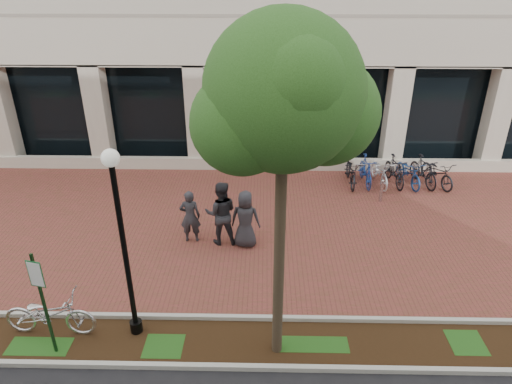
{
  "coord_description": "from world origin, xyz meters",
  "views": [
    {
      "loc": [
        0.78,
        -12.91,
        7.64
      ],
      "look_at": [
        0.52,
        -0.8,
        1.59
      ],
      "focal_mm": 32.0,
      "sensor_mm": 36.0,
      "label": 1
    }
  ],
  "objects_px": {
    "lamppost": "(123,238)",
    "pedestrian_left": "(190,216)",
    "bike_rack_cluster": "(394,172)",
    "parking_sign": "(41,293)",
    "locked_bicycle": "(50,314)",
    "pedestrian_right": "(245,219)",
    "pedestrian_mid": "(221,213)",
    "bollard": "(382,190)",
    "street_tree": "(286,103)"
  },
  "relations": [
    {
      "from": "lamppost",
      "to": "parking_sign",
      "type": "bearing_deg",
      "value": -157.6
    },
    {
      "from": "street_tree",
      "to": "pedestrian_left",
      "type": "height_order",
      "value": "street_tree"
    },
    {
      "from": "lamppost",
      "to": "pedestrian_mid",
      "type": "xyz_separation_m",
      "value": [
        1.65,
        3.87,
        -1.55
      ]
    },
    {
      "from": "parking_sign",
      "to": "pedestrian_mid",
      "type": "height_order",
      "value": "parking_sign"
    },
    {
      "from": "lamppost",
      "to": "street_tree",
      "type": "xyz_separation_m",
      "value": [
        3.28,
        -0.47,
        3.01
      ]
    },
    {
      "from": "lamppost",
      "to": "pedestrian_left",
      "type": "relative_size",
      "value": 2.66
    },
    {
      "from": "pedestrian_left",
      "to": "bollard",
      "type": "relative_size",
      "value": 1.97
    },
    {
      "from": "parking_sign",
      "to": "locked_bicycle",
      "type": "relative_size",
      "value": 1.23
    },
    {
      "from": "street_tree",
      "to": "bike_rack_cluster",
      "type": "relative_size",
      "value": 1.67
    },
    {
      "from": "lamppost",
      "to": "bollard",
      "type": "height_order",
      "value": "lamppost"
    },
    {
      "from": "parking_sign",
      "to": "locked_bicycle",
      "type": "distance_m",
      "value": 1.26
    },
    {
      "from": "locked_bicycle",
      "to": "pedestrian_right",
      "type": "height_order",
      "value": "pedestrian_right"
    },
    {
      "from": "locked_bicycle",
      "to": "lamppost",
      "type": "bearing_deg",
      "value": -85.98
    },
    {
      "from": "parking_sign",
      "to": "pedestrian_mid",
      "type": "distance_m",
      "value": 5.62
    },
    {
      "from": "parking_sign",
      "to": "bollard",
      "type": "relative_size",
      "value": 2.99
    },
    {
      "from": "bollard",
      "to": "lamppost",
      "type": "bearing_deg",
      "value": -136.88
    },
    {
      "from": "lamppost",
      "to": "pedestrian_left",
      "type": "bearing_deg",
      "value": 79.84
    },
    {
      "from": "parking_sign",
      "to": "bike_rack_cluster",
      "type": "relative_size",
      "value": 0.61
    },
    {
      "from": "locked_bicycle",
      "to": "parking_sign",
      "type": "bearing_deg",
      "value": -151.94
    },
    {
      "from": "pedestrian_mid",
      "to": "pedestrian_right",
      "type": "xyz_separation_m",
      "value": [
        0.73,
        -0.15,
        -0.11
      ]
    },
    {
      "from": "bike_rack_cluster",
      "to": "pedestrian_mid",
      "type": "bearing_deg",
      "value": -150.68
    },
    {
      "from": "pedestrian_right",
      "to": "pedestrian_mid",
      "type": "bearing_deg",
      "value": -4.83
    },
    {
      "from": "lamppost",
      "to": "locked_bicycle",
      "type": "relative_size",
      "value": 2.15
    },
    {
      "from": "bike_rack_cluster",
      "to": "pedestrian_left",
      "type": "bearing_deg",
      "value": -154.63
    },
    {
      "from": "street_tree",
      "to": "locked_bicycle",
      "type": "relative_size",
      "value": 3.38
    },
    {
      "from": "parking_sign",
      "to": "pedestrian_right",
      "type": "distance_m",
      "value": 5.98
    },
    {
      "from": "locked_bicycle",
      "to": "pedestrian_mid",
      "type": "bearing_deg",
      "value": -40.32
    },
    {
      "from": "parking_sign",
      "to": "pedestrian_left",
      "type": "distance_m",
      "value": 5.2
    },
    {
      "from": "parking_sign",
      "to": "bike_rack_cluster",
      "type": "bearing_deg",
      "value": 55.66
    },
    {
      "from": "lamppost",
      "to": "street_tree",
      "type": "bearing_deg",
      "value": -8.12
    },
    {
      "from": "lamppost",
      "to": "pedestrian_right",
      "type": "height_order",
      "value": "lamppost"
    },
    {
      "from": "bollard",
      "to": "bike_rack_cluster",
      "type": "height_order",
      "value": "bike_rack_cluster"
    },
    {
      "from": "street_tree",
      "to": "bike_rack_cluster",
      "type": "distance_m",
      "value": 10.98
    },
    {
      "from": "lamppost",
      "to": "pedestrian_mid",
      "type": "height_order",
      "value": "lamppost"
    },
    {
      "from": "street_tree",
      "to": "bike_rack_cluster",
      "type": "xyz_separation_m",
      "value": [
        4.63,
        8.59,
        -5.04
      ]
    },
    {
      "from": "street_tree",
      "to": "bollard",
      "type": "bearing_deg",
      "value": 61.78
    },
    {
      "from": "street_tree",
      "to": "locked_bicycle",
      "type": "xyz_separation_m",
      "value": [
        -5.19,
        0.39,
        -5.01
      ]
    },
    {
      "from": "parking_sign",
      "to": "street_tree",
      "type": "bearing_deg",
      "value": 15.31
    },
    {
      "from": "pedestrian_left",
      "to": "bollard",
      "type": "distance_m",
      "value": 6.98
    },
    {
      "from": "pedestrian_left",
      "to": "pedestrian_right",
      "type": "xyz_separation_m",
      "value": [
        1.68,
        -0.21,
        0.05
      ]
    },
    {
      "from": "lamppost",
      "to": "bike_rack_cluster",
      "type": "relative_size",
      "value": 1.06
    },
    {
      "from": "bollard",
      "to": "pedestrian_mid",
      "type": "bearing_deg",
      "value": -152.95
    },
    {
      "from": "parking_sign",
      "to": "lamppost",
      "type": "bearing_deg",
      "value": 35.39
    },
    {
      "from": "parking_sign",
      "to": "pedestrian_right",
      "type": "bearing_deg",
      "value": 60.62
    },
    {
      "from": "pedestrian_mid",
      "to": "bollard",
      "type": "height_order",
      "value": "pedestrian_mid"
    },
    {
      "from": "pedestrian_right",
      "to": "bike_rack_cluster",
      "type": "relative_size",
      "value": 0.42
    },
    {
      "from": "parking_sign",
      "to": "pedestrian_left",
      "type": "bearing_deg",
      "value": 76.15
    },
    {
      "from": "lamppost",
      "to": "pedestrian_left",
      "type": "xyz_separation_m",
      "value": [
        0.7,
        3.92,
        -1.7
      ]
    },
    {
      "from": "pedestrian_left",
      "to": "bike_rack_cluster",
      "type": "bearing_deg",
      "value": -151.94
    },
    {
      "from": "pedestrian_mid",
      "to": "pedestrian_right",
      "type": "relative_size",
      "value": 1.12
    }
  ]
}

